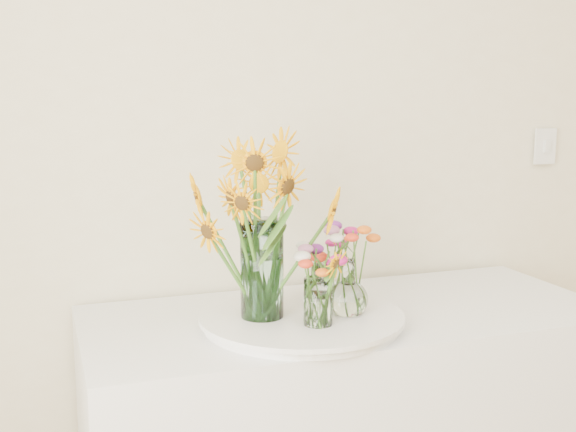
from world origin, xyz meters
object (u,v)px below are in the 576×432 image
(small_vase_a, at_px, (318,303))
(small_vase_c, at_px, (322,284))
(tray, at_px, (302,321))
(small_vase_b, at_px, (348,288))
(mason_jar, at_px, (262,270))

(small_vase_a, xyz_separation_m, small_vase_c, (0.08, 0.18, -0.01))
(tray, relative_size, small_vase_a, 4.13)
(small_vase_a, xyz_separation_m, small_vase_b, (0.10, 0.06, 0.01))
(mason_jar, height_order, small_vase_b, mason_jar)
(tray, distance_m, small_vase_a, 0.12)
(tray, relative_size, small_vase_b, 3.39)
(small_vase_c, bearing_deg, tray, -136.30)
(small_vase_b, relative_size, small_vase_c, 1.37)
(small_vase_c, bearing_deg, small_vase_b, -80.71)
(tray, bearing_deg, small_vase_c, 43.70)
(tray, distance_m, small_vase_b, 0.14)
(mason_jar, bearing_deg, small_vase_b, -12.99)
(tray, height_order, small_vase_b, small_vase_b)
(mason_jar, distance_m, small_vase_b, 0.22)
(small_vase_b, distance_m, small_vase_c, 0.13)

